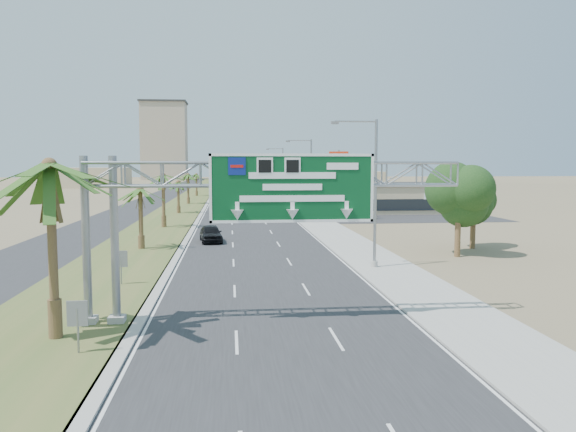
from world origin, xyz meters
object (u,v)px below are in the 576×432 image
Objects in this scene: car_left_lane at (211,234)px; car_mid_lane at (237,211)px; palm_near at (49,167)px; pole_sign_red_near at (339,165)px; signal_mast at (278,178)px; car_far at (219,198)px; pole_sign_blue at (347,181)px; pole_sign_red_far at (293,167)px; sign_gantry at (256,187)px; store_building at (394,198)px; car_right_lane at (279,204)px.

car_mid_lane reaches higher than car_left_lane.
palm_near is 29.18m from car_left_lane.
signal_mast is at bearing 109.47° from pole_sign_red_near.
car_mid_lane is 0.98× the size of car_far.
car_left_lane is 0.91× the size of car_far.
pole_sign_red_near reaches higher than signal_mast.
pole_sign_red_far is (-3.94, 28.25, 1.76)m from pole_sign_blue.
sign_gantry reaches higher than car_mid_lane.
store_building is 2.68× the size of pole_sign_blue.
store_building reaches higher than car_left_lane.
sign_gantry is 2.01× the size of palm_near.
store_building is 3.61× the size of car_mid_lane.
sign_gantry is at bearing -82.26° from car_far.
signal_mast reaches higher than car_left_lane.
car_right_lane is 13.90m from pole_sign_red_far.
car_far is 15.03m from pole_sign_red_far.
pole_sign_blue is 0.81× the size of pole_sign_red_far.
store_building is at bearing 44.71° from pole_sign_blue.
car_right_lane is at bearing 114.94° from pole_sign_blue.
palm_near reaches higher than car_left_lane.
car_left_lane is at bearing -128.85° from pole_sign_blue.
signal_mast is 16.84m from pole_sign_blue.
store_building is 23.69m from pole_sign_red_far.
sign_gantry is at bearing -90.41° from car_left_lane.
pole_sign_blue is (14.00, 47.10, -1.25)m from sign_gantry.
pole_sign_red_near reaches higher than sign_gantry.
sign_gantry is 1.63× the size of signal_mast.
pole_sign_red_near reaches higher than palm_near.
car_mid_lane is 28.83m from car_far.
car_left_lane is (-25.97, -29.96, -1.21)m from store_building.
car_far is at bearing 127.01° from car_right_lane.
sign_gantry is 63.79m from car_right_lane.
palm_near is 79.39m from pole_sign_red_far.
pole_sign_red_near is (5.91, -18.65, 6.16)m from car_right_lane.
pole_sign_red_far is at bearing 76.75° from palm_near.
store_building is at bearing -17.52° from car_right_lane.
palm_near is 0.81× the size of signal_mast.
pole_sign_red_near is at bearing 43.60° from car_left_lane.
car_mid_lane is at bearing 90.30° from sign_gantry.
pole_sign_red_near is 1.31× the size of pole_sign_blue.
pole_sign_red_far is (12.97, 49.23, 5.78)m from car_left_lane.
car_left_lane is 38.29m from car_right_lane.
car_mid_lane is at bearing 166.13° from pole_sign_blue.
pole_sign_red_far reaches higher than car_far.
sign_gantry is 2.49× the size of pole_sign_blue.
signal_mast is 13.75m from car_mid_lane.
pole_sign_red_near reaches higher than car_left_lane.
car_right_lane is at bearing 77.35° from palm_near.
sign_gantry is 79.54m from car_far.
car_left_lane is at bearing -98.34° from car_right_lane.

